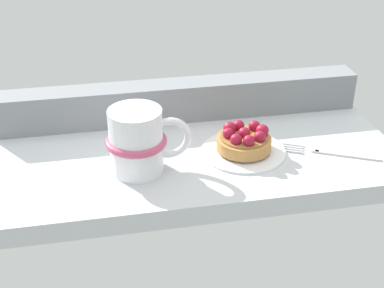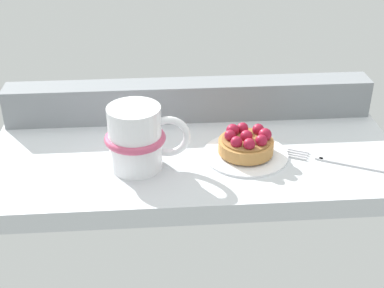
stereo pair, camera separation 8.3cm
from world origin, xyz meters
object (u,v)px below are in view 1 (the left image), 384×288
object	(u,v)px
dessert_plate	(243,150)
raspberry_tart	(244,140)
coffee_mug	(138,141)
dessert_fork	(329,152)

from	to	relation	value
dessert_plate	raspberry_tart	world-z (taller)	raspberry_tart
raspberry_tart	coffee_mug	bearing A→B (deg)	-172.98
raspberry_tart	dessert_plate	bearing A→B (deg)	-138.57
raspberry_tart	dessert_fork	xyz separation A→B (cm)	(13.18, -3.08, -2.00)
coffee_mug	dessert_fork	world-z (taller)	coffee_mug
raspberry_tart	coffee_mug	size ratio (longest dim) A/B	0.67
dessert_plate	coffee_mug	bearing A→B (deg)	-173.09
coffee_mug	dessert_plate	bearing A→B (deg)	6.91
dessert_fork	coffee_mug	bearing A→B (deg)	178.07
dessert_plate	raspberry_tart	size ratio (longest dim) A/B	1.55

